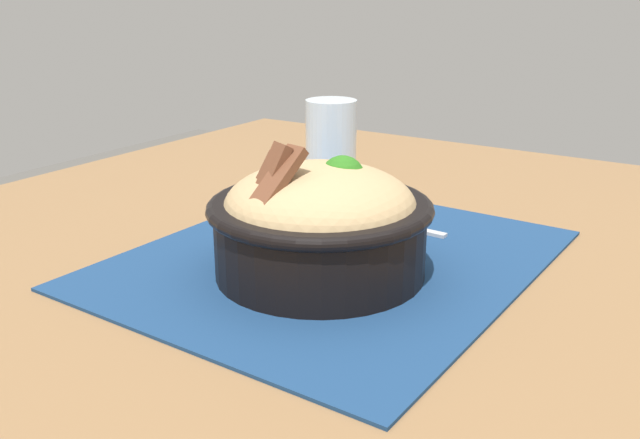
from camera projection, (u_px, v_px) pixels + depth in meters
name	position (u px, v px, depth m)	size (l,w,h in m)	color
table	(348.00, 319.00, 0.70)	(1.03, 0.99, 0.71)	olive
placemat	(335.00, 259.00, 0.65)	(0.41, 0.34, 0.00)	navy
bowl	(320.00, 220.00, 0.60)	(0.20, 0.20, 0.12)	black
fork	(385.00, 223.00, 0.74)	(0.02, 0.13, 0.00)	#BEBEBE
drinking_glass	(331.00, 147.00, 0.89)	(0.07, 0.07, 0.11)	silver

